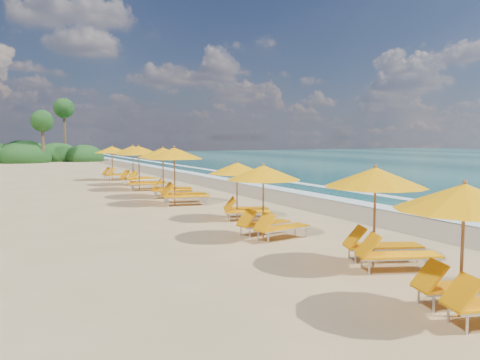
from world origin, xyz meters
name	(u,v)px	position (x,y,z in m)	size (l,w,h in m)	color
ground	(240,208)	(0.00, 0.00, 0.00)	(160.00, 160.00, 0.00)	tan
wet_sand	(315,202)	(4.00, 0.00, 0.01)	(4.00, 160.00, 0.01)	#8A7752
surf_foam	(359,198)	(6.70, 0.00, 0.03)	(4.00, 160.00, 0.01)	white
station_1	(472,240)	(-2.31, -12.76, 1.30)	(2.95, 2.88, 2.32)	olive
station_2	(382,209)	(-1.36, -9.74, 1.34)	(3.12, 3.09, 2.40)	olive
station_3	(268,196)	(-2.09, -5.77, 1.27)	(2.64, 2.50, 2.26)	olive
station_4	(242,187)	(-1.25, -2.51, 1.21)	(2.81, 2.78, 2.16)	olive
station_5	(179,172)	(-1.92, 2.29, 1.48)	(3.21, 3.08, 2.64)	olive
station_6	(167,169)	(-1.56, 4.96, 1.44)	(3.30, 3.24, 2.58)	olive
station_7	(143,165)	(-1.74, 8.76, 1.46)	(3.35, 3.28, 2.61)	olive
station_8	(136,162)	(-1.29, 11.88, 1.44)	(3.18, 3.07, 2.56)	olive
station_9	(115,161)	(-1.66, 16.01, 1.38)	(2.86, 2.70, 2.47)	olive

